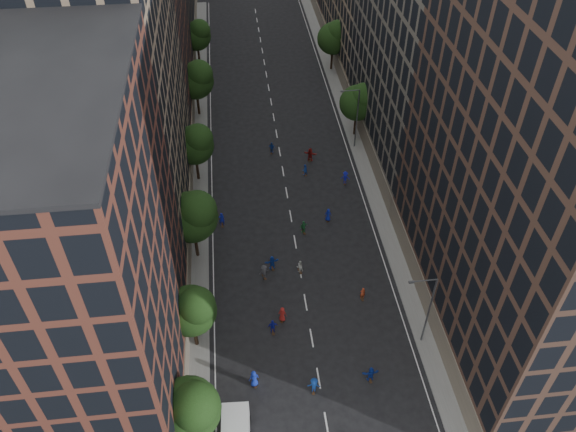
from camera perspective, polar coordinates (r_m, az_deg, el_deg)
The scene contains 34 objects.
ground at distance 74.88m, azimuth -0.47°, elevation 4.34°, with size 240.00×240.00×0.00m, color black.
sidewalk_left at distance 80.87m, azimuth -9.59°, elevation 6.98°, with size 4.00×105.00×0.15m, color slate.
sidewalk_right at distance 82.62m, azimuth 7.36°, elevation 8.09°, with size 4.00×105.00×0.15m, color slate.
bldg_left_a at distance 44.90m, azimuth -21.34°, elevation -5.06°, with size 14.00×22.00×30.00m, color brown.
bldg_left_b at distance 62.50m, azimuth -18.08°, elevation 12.50°, with size 14.00×26.00×34.00m, color #8C745B.
bldg_left_c at distance 84.24m, azimuth -15.60°, elevation 18.43°, with size 14.00×20.00×28.00m, color brown.
bldg_right_a at distance 50.48m, azimuth 24.71°, elevation 4.27°, with size 14.00×30.00×36.00m, color #473026.
bldg_right_b at distance 73.75m, azimuth 14.67°, elevation 17.35°, with size 14.00×28.00×33.00m, color #5C554C.
tree_left_0 at distance 46.22m, azimuth -9.92°, elevation -18.73°, with size 5.20×5.20×8.83m.
tree_left_1 at distance 52.19m, azimuth -9.69°, elevation -9.34°, with size 4.80×4.80×8.21m.
tree_left_2 at distance 59.89m, azimuth -9.58°, elevation 0.11°, with size 5.60×5.60×9.45m.
tree_left_3 at distance 71.27m, azimuth -9.40°, elevation 7.30°, with size 5.00×5.00×8.58m.
tree_left_4 at distance 84.80m, azimuth -9.29°, elevation 13.59°, with size 5.40×5.40×9.08m.
tree_left_5 at distance 99.37m, azimuth -9.19°, elevation 17.75°, with size 4.80×4.80×8.33m.
tree_right_a at distance 79.83m, azimuth 7.22°, elevation 11.51°, with size 5.00×5.00×8.39m.
tree_right_b at distance 97.03m, azimuth 4.72°, elevation 17.70°, with size 5.20×5.20×8.83m.
streetlamp_near at distance 53.65m, azimuth 13.98°, elevation -9.00°, with size 2.64×0.22×9.06m.
streetlamp_far at distance 77.49m, azimuth 6.88°, elevation 10.11°, with size 2.64×0.22×9.06m.
skater_0 at distance 52.86m, azimuth -3.48°, elevation -16.18°, with size 0.95×0.62×1.94m, color #152DB1.
skater_3 at distance 52.54m, azimuth 2.65°, elevation -16.83°, with size 1.17×0.67×1.81m, color #133B9C.
skater_4 at distance 56.15m, azimuth -1.55°, elevation -11.18°, with size 1.02×0.42×1.74m, color #131A9F.
skater_5 at distance 53.68m, azimuth 8.40°, elevation -15.63°, with size 1.59×0.51×1.72m, color navy.
skater_6 at distance 57.02m, azimuth -0.57°, elevation -9.97°, with size 0.87×0.57×1.78m, color #A11E1A.
skater_7 at distance 59.39m, azimuth 7.58°, elevation -7.80°, with size 0.57×0.37×1.55m, color #A8381C.
skater_8 at distance 61.39m, azimuth 1.21°, elevation -5.17°, with size 0.75×0.59×1.55m, color beige.
skater_9 at distance 60.78m, azimuth -2.46°, elevation -5.70°, with size 1.13×0.65×1.76m, color #3C3C41.
skater_10 at distance 65.68m, azimuth 1.60°, elevation -1.15°, with size 1.03×0.43×1.75m, color #227338.
skater_11 at distance 61.65m, azimuth -1.62°, elevation -4.79°, with size 1.62×0.51×1.74m, color #153BAB.
skater_12 at distance 67.43m, azimuth 4.09°, elevation 0.09°, with size 0.83×0.54×1.69m, color #121F97.
skater_13 at distance 67.00m, azimuth -6.75°, elevation -0.36°, with size 0.69×0.45×1.88m, color #1622B8.
skater_14 at distance 74.24m, azimuth 1.71°, elevation 4.69°, with size 0.75×0.59×1.55m, color #1741BB.
skater_15 at distance 73.06m, azimuth 5.83°, elevation 3.88°, with size 1.16×0.67×1.80m, color #161CB8.
skater_16 at distance 78.21m, azimuth -1.65°, elevation 6.92°, with size 0.95×0.40×1.62m, color navy.
skater_17 at distance 76.66m, azimuth 2.27°, elevation 6.22°, with size 1.78×0.57×1.92m, color maroon.
Camera 1 is at (-5.96, -18.87, 45.89)m, focal length 35.00 mm.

